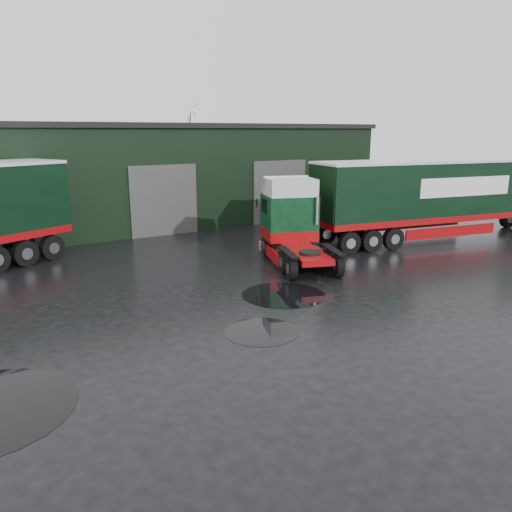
{
  "coord_description": "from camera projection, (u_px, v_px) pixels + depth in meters",
  "views": [
    {
      "loc": [
        -8.64,
        -12.74,
        5.85
      ],
      "look_at": [
        0.16,
        1.23,
        1.7
      ],
      "focal_mm": 35.0,
      "sensor_mm": 36.0,
      "label": 1
    }
  ],
  "objects": [
    {
      "name": "puddle_0",
      "position": [
        261.0,
        331.0,
        14.96
      ],
      "size": [
        2.27,
        2.27,
        0.01
      ],
      "primitive_type": "cylinder",
      "color": "black",
      "rests_on": "ground"
    },
    {
      "name": "puddle_1",
      "position": [
        283.0,
        295.0,
        18.32
      ],
      "size": [
        3.07,
        3.07,
        0.01
      ],
      "primitive_type": "cylinder",
      "color": "black",
      "rests_on": "ground"
    },
    {
      "name": "wash_bucket",
      "position": [
        327.0,
        251.0,
        24.19
      ],
      "size": [
        0.44,
        0.44,
        0.33
      ],
      "primitive_type": "cylinder",
      "rotation": [
        0.0,
        0.0,
        -0.29
      ],
      "color": "#0713A8",
      "rests_on": "ground"
    },
    {
      "name": "lorry_right",
      "position": [
        427.0,
        201.0,
        26.84
      ],
      "size": [
        16.98,
        5.97,
        4.4
      ],
      "primitive_type": null,
      "rotation": [
        0.0,
        0.0,
        -1.76
      ],
      "color": "silver",
      "rests_on": "ground"
    },
    {
      "name": "ground",
      "position": [
        272.0,
        315.0,
        16.34
      ],
      "size": [
        100.0,
        100.0,
        0.0
      ],
      "primitive_type": "plane",
      "color": "black"
    },
    {
      "name": "hero_tractor",
      "position": [
        300.0,
        224.0,
        21.9
      ],
      "size": [
        4.47,
        6.58,
        3.77
      ],
      "primitive_type": null,
      "rotation": [
        0.0,
        0.0,
        -0.34
      ],
      "color": "black",
      "rests_on": "ground"
    },
    {
      "name": "warehouse",
      "position": [
        129.0,
        173.0,
        33.02
      ],
      "size": [
        32.4,
        12.4,
        6.3
      ],
      "color": "black",
      "rests_on": "ground"
    },
    {
      "name": "tree_back_b",
      "position": [
        179.0,
        155.0,
        45.21
      ],
      "size": [
        4.4,
        4.4,
        7.5
      ],
      "primitive_type": null,
      "color": "black",
      "rests_on": "ground"
    }
  ]
}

